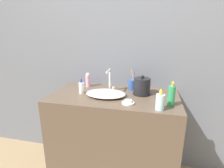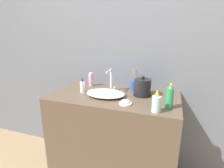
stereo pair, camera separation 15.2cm
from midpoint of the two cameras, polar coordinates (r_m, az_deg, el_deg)
The scene contains 11 objects.
wall_back at distance 1.77m, azimuth 0.50°, elevation 13.09°, with size 6.00×0.04×2.60m.
vanity_counter at distance 1.75m, azimuth -1.96°, elevation -17.18°, with size 1.12×0.59×0.87m.
sink_basin at distance 1.52m, azimuth -4.90°, elevation -3.17°, with size 0.35×0.25×0.04m.
faucet at distance 1.62m, azimuth -3.34°, elevation 1.55°, with size 0.06×0.13×0.21m.
electric_kettle at distance 1.56m, azimuth 7.01°, elevation -1.01°, with size 0.16×0.16×0.18m.
toothbrush_cup at distance 1.68m, azimuth 4.15°, elevation -0.18°, with size 0.08×0.08×0.22m.
lotion_bottle at distance 1.35m, azimuth 15.81°, elevation -3.79°, with size 0.05×0.05×0.19m.
shampoo_bottle at distance 1.81m, azimuth -10.27°, elevation 1.19°, with size 0.05×0.05×0.14m.
mouthwash_bottle at distance 1.62m, azimuth -12.59°, elevation -1.16°, with size 0.05×0.05×0.14m.
hand_cream_bottle at distance 1.27m, azimuth 12.15°, elevation -5.72°, with size 0.06×0.06×0.16m.
soap_dish at distance 1.36m, azimuth 2.09°, elevation -6.09°, with size 0.10×0.10×0.03m.
Camera 1 is at (0.31, -1.13, 1.40)m, focal length 28.00 mm.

